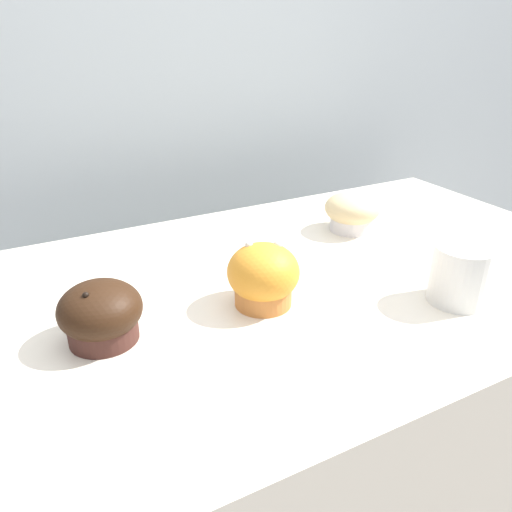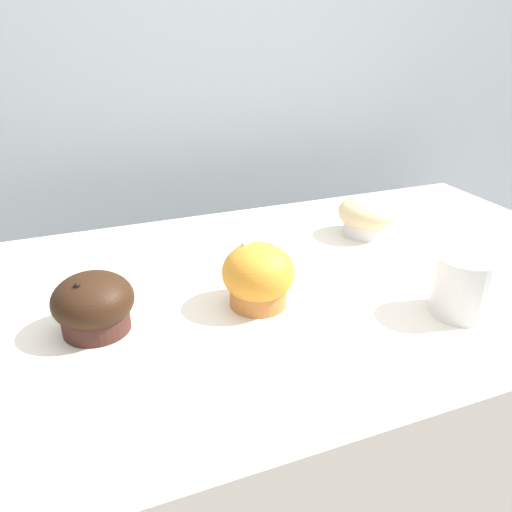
{
  "view_description": "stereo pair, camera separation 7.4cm",
  "coord_description": "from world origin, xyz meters",
  "px_view_note": "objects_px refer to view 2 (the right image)",
  "views": [
    {
      "loc": [
        -0.43,
        -0.58,
        1.31
      ],
      "look_at": [
        -0.12,
        0.01,
        1.0
      ],
      "focal_mm": 35.0,
      "sensor_mm": 36.0,
      "label": 1
    },
    {
      "loc": [
        -0.36,
        -0.61,
        1.31
      ],
      "look_at": [
        -0.12,
        0.01,
        1.0
      ],
      "focal_mm": 35.0,
      "sensor_mm": 36.0,
      "label": 2
    }
  ],
  "objects_px": {
    "muffin_front_center": "(94,305)",
    "muffin_back_left": "(366,215)",
    "coffee_cup": "(465,283)",
    "muffin_back_right": "(258,277)"
  },
  "relations": [
    {
      "from": "muffin_front_center",
      "to": "muffin_back_left",
      "type": "distance_m",
      "value": 0.52
    },
    {
      "from": "coffee_cup",
      "to": "muffin_back_right",
      "type": "bearing_deg",
      "value": 154.41
    },
    {
      "from": "muffin_back_left",
      "to": "muffin_back_right",
      "type": "xyz_separation_m",
      "value": [
        -0.28,
        -0.16,
        0.01
      ]
    },
    {
      "from": "coffee_cup",
      "to": "muffin_front_center",
      "type": "bearing_deg",
      "value": 163.73
    },
    {
      "from": "muffin_back_left",
      "to": "muffin_back_right",
      "type": "height_order",
      "value": "muffin_back_right"
    },
    {
      "from": "muffin_back_right",
      "to": "coffee_cup",
      "type": "relative_size",
      "value": 0.82
    },
    {
      "from": "muffin_front_center",
      "to": "muffin_back_right",
      "type": "relative_size",
      "value": 1.03
    },
    {
      "from": "muffin_front_center",
      "to": "coffee_cup",
      "type": "relative_size",
      "value": 0.84
    },
    {
      "from": "muffin_front_center",
      "to": "muffin_back_right",
      "type": "height_order",
      "value": "muffin_back_right"
    },
    {
      "from": "muffin_back_left",
      "to": "muffin_back_right",
      "type": "relative_size",
      "value": 1.02
    }
  ]
}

